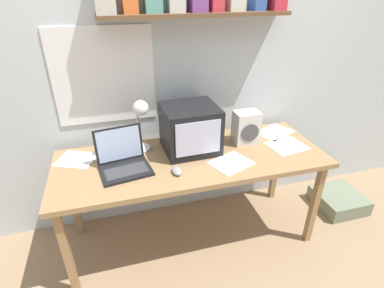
{
  "coord_description": "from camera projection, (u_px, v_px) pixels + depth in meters",
  "views": [
    {
      "loc": [
        -0.47,
        -1.68,
        1.77
      ],
      "look_at": [
        0.0,
        0.0,
        0.83
      ],
      "focal_mm": 28.0,
      "sensor_mm": 36.0,
      "label": 1
    }
  ],
  "objects": [
    {
      "name": "crt_monitor",
      "position": [
        190.0,
        129.0,
        2.05
      ],
      "size": [
        0.38,
        0.36,
        0.32
      ],
      "rotation": [
        0.0,
        0.0,
        0.04
      ],
      "color": "black",
      "rests_on": "corner_desk"
    },
    {
      "name": "loose_paper_near_monitor",
      "position": [
        231.0,
        163.0,
        1.96
      ],
      "size": [
        0.31,
        0.29,
        0.0
      ],
      "rotation": [
        0.0,
        0.0,
        0.38
      ],
      "color": "white",
      "rests_on": "corner_desk"
    },
    {
      "name": "corner_desk",
      "position": [
        192.0,
        164.0,
        2.06
      ],
      "size": [
        1.82,
        0.68,
        0.73
      ],
      "color": "#9E774D",
      "rests_on": "ground_plane"
    },
    {
      "name": "floor_cushion",
      "position": [
        338.0,
        200.0,
        2.66
      ],
      "size": [
        0.38,
        0.38,
        0.13
      ],
      "color": "gray",
      "rests_on": "ground_plane"
    },
    {
      "name": "loose_paper_near_laptop",
      "position": [
        287.0,
        146.0,
        2.16
      ],
      "size": [
        0.29,
        0.25,
        0.0
      ],
      "rotation": [
        0.0,
        0.0,
        0.16
      ],
      "color": "white",
      "rests_on": "corner_desk"
    },
    {
      "name": "desk_lamp",
      "position": [
        140.0,
        118.0,
        1.97
      ],
      "size": [
        0.14,
        0.18,
        0.38
      ],
      "rotation": [
        0.0,
        0.0,
        0.36
      ],
      "color": "white",
      "rests_on": "corner_desk"
    },
    {
      "name": "printed_handout",
      "position": [
        76.0,
        159.0,
        2.0
      ],
      "size": [
        0.3,
        0.29,
        0.0
      ],
      "rotation": [
        0.0,
        0.0,
        -0.42
      ],
      "color": "white",
      "rests_on": "corner_desk"
    },
    {
      "name": "open_notebook",
      "position": [
        275.0,
        132.0,
        2.36
      ],
      "size": [
        0.33,
        0.29,
        0.0
      ],
      "rotation": [
        0.0,
        0.0,
        0.43
      ],
      "color": "white",
      "rests_on": "corner_desk"
    },
    {
      "name": "space_heater",
      "position": [
        246.0,
        127.0,
        2.17
      ],
      "size": [
        0.18,
        0.14,
        0.24
      ],
      "rotation": [
        0.0,
        0.0,
        0.01
      ],
      "color": "silver",
      "rests_on": "corner_desk"
    },
    {
      "name": "juice_glass",
      "position": [
        104.0,
        146.0,
        2.02
      ],
      "size": [
        0.07,
        0.07,
        0.15
      ],
      "color": "white",
      "rests_on": "corner_desk"
    },
    {
      "name": "back_wall",
      "position": [
        176.0,
        56.0,
        2.11
      ],
      "size": [
        5.6,
        0.24,
        2.6
      ],
      "color": "silver",
      "rests_on": "ground_plane"
    },
    {
      "name": "ground_plane",
      "position": [
        192.0,
        235.0,
        2.38
      ],
      "size": [
        12.0,
        12.0,
        0.0
      ],
      "primitive_type": "plane",
      "color": "#9C7C5C"
    },
    {
      "name": "computer_mouse",
      "position": [
        177.0,
        171.0,
        1.86
      ],
      "size": [
        0.06,
        0.11,
        0.03
      ],
      "rotation": [
        0.0,
        0.0,
        -0.02
      ],
      "color": "gray",
      "rests_on": "corner_desk"
    },
    {
      "name": "laptop",
      "position": [
        123.0,
        159.0,
        1.89
      ],
      "size": [
        0.34,
        0.31,
        0.25
      ],
      "rotation": [
        0.0,
        0.0,
        0.16
      ],
      "color": "black",
      "rests_on": "corner_desk"
    }
  ]
}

